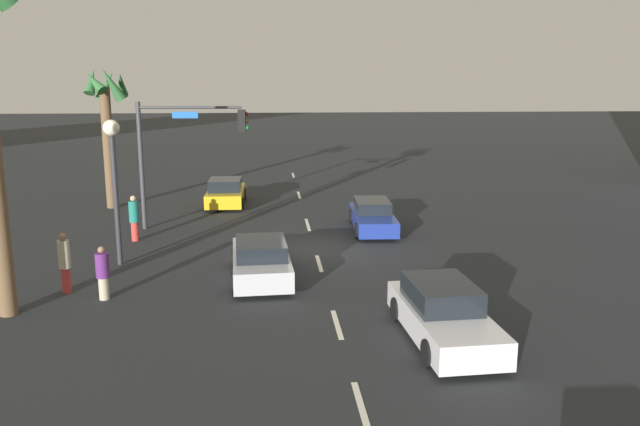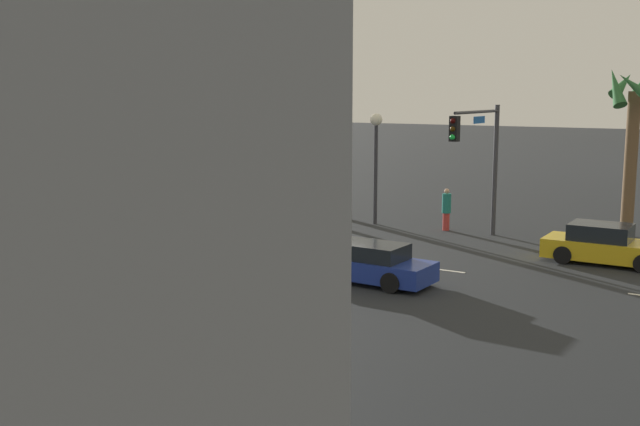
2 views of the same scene
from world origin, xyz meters
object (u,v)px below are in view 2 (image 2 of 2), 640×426
(pedestrian_0, at_px, (446,209))
(pedestrian_1, at_px, (330,196))
(car_0, at_px, (279,223))
(pedestrian_2, at_px, (304,201))
(traffic_signal, at_px, (481,149))
(streetlamp, at_px, (376,145))
(car_1, at_px, (606,245))
(car_2, at_px, (365,263))
(palm_tree_1, at_px, (310,77))
(palm_tree_0, at_px, (633,120))
(car_3, at_px, (106,227))

(pedestrian_0, xyz_separation_m, pedestrian_1, (-6.41, 0.79, 0.02))
(car_0, height_order, pedestrian_0, pedestrian_0)
(pedestrian_2, bearing_deg, traffic_signal, -7.13)
(traffic_signal, distance_m, streetlamp, 5.70)
(car_0, distance_m, car_1, 12.92)
(car_2, relative_size, streetlamp, 0.92)
(streetlamp, height_order, pedestrian_1, streetlamp)
(car_1, relative_size, palm_tree_1, 0.44)
(car_1, relative_size, pedestrian_0, 2.33)
(streetlamp, bearing_deg, traffic_signal, -15.28)
(palm_tree_0, bearing_deg, car_1, -87.83)
(streetlamp, bearing_deg, palm_tree_0, 14.23)
(streetlamp, relative_size, pedestrian_2, 3.14)
(car_2, bearing_deg, traffic_signal, 83.61)
(car_1, xyz_separation_m, car_3, (-18.15, -6.54, 0.00))
(car_0, relative_size, palm_tree_1, 0.47)
(pedestrian_1, bearing_deg, palm_tree_0, 7.28)
(traffic_signal, height_order, pedestrian_0, traffic_signal)
(car_2, relative_size, pedestrian_2, 2.90)
(streetlamp, bearing_deg, pedestrian_1, 162.32)
(car_2, bearing_deg, palm_tree_0, 64.47)
(pedestrian_2, bearing_deg, car_2, -49.03)
(streetlamp, height_order, pedestrian_2, streetlamp)
(pedestrian_2, xyz_separation_m, palm_tree_1, (-1.09, 2.33, 5.97))
(pedestrian_2, bearing_deg, pedestrian_1, 61.53)
(car_1, height_order, car_2, car_1)
(car_0, relative_size, car_3, 0.99)
(streetlamp, distance_m, pedestrian_2, 4.65)
(car_1, height_order, pedestrian_0, pedestrian_0)
(car_0, bearing_deg, traffic_signal, 25.03)
(pedestrian_2, bearing_deg, pedestrian_0, 4.10)
(car_3, bearing_deg, traffic_signal, 32.20)
(car_1, bearing_deg, pedestrian_0, 156.18)
(car_3, bearing_deg, streetlamp, 52.46)
(car_1, height_order, pedestrian_1, pedestrian_1)
(car_1, distance_m, pedestrian_0, 8.00)
(car_0, distance_m, palm_tree_0, 15.34)
(car_2, relative_size, palm_tree_1, 0.48)
(streetlamp, height_order, palm_tree_1, palm_tree_1)
(traffic_signal, relative_size, palm_tree_1, 0.56)
(streetlamp, relative_size, pedestrian_1, 2.71)
(car_2, xyz_separation_m, palm_tree_1, (-9.33, 11.82, 6.21))
(pedestrian_2, height_order, palm_tree_1, palm_tree_1)
(pedestrian_1, bearing_deg, car_1, -16.32)
(car_0, bearing_deg, palm_tree_1, 111.45)
(car_1, relative_size, palm_tree_0, 0.61)
(pedestrian_0, xyz_separation_m, pedestrian_2, (-7.12, -0.51, -0.14))
(car_1, xyz_separation_m, pedestrian_0, (-7.32, 3.23, 0.33))
(streetlamp, height_order, palm_tree_0, palm_tree_0)
(car_2, bearing_deg, pedestrian_2, 130.97)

